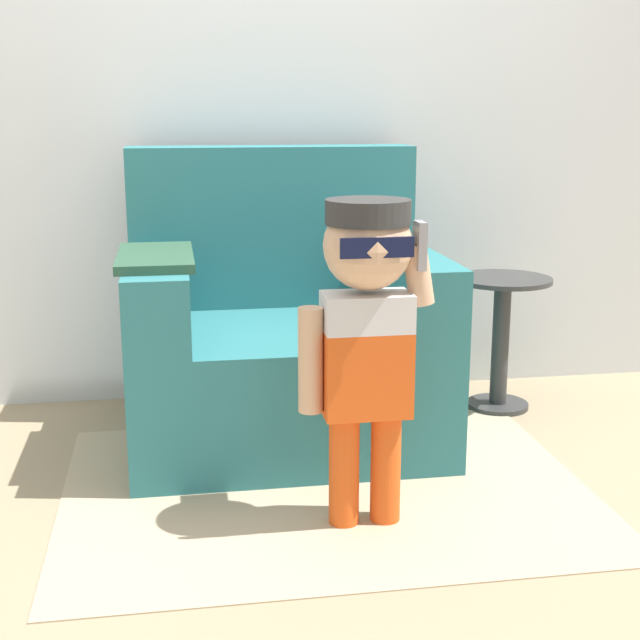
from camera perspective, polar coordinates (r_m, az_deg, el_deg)
The scene contains 6 objects.
ground_plane at distance 3.09m, azimuth -2.08°, elevation -8.83°, with size 10.00×10.00×0.00m, color #998466.
wall_back at distance 3.63m, azimuth -3.92°, elevation 15.48°, with size 10.00×0.05×2.60m.
armchair at distance 3.22m, azimuth -2.52°, elevation -0.99°, with size 1.09×0.90×1.03m.
person_child at distance 2.44m, azimuth 2.97°, elevation 0.46°, with size 0.38×0.29×0.93m.
side_table at distance 3.57m, azimuth 11.51°, elevation -0.64°, with size 0.37×0.37×0.53m.
rug at distance 2.85m, azimuth 0.38°, elevation -10.68°, with size 1.63×1.26×0.01m.
Camera 1 is at (-0.36, -2.83, 1.17)m, focal length 50.00 mm.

